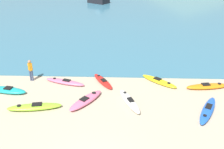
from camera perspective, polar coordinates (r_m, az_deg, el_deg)
The scene contains 10 objects.
kayak_on_sand_0 at distance 19.13m, azimuth -10.22°, elevation -1.58°, with size 3.08×1.47×0.32m.
kayak_on_sand_1 at distance 18.96m, azimuth -1.99°, elevation -1.45°, with size 1.83×2.58×0.29m.
kayak_on_sand_2 at distance 16.53m, azimuth 3.83°, elevation -5.78°, with size 1.58×2.96×0.38m.
kayak_on_sand_3 at distance 19.39m, azimuth 20.09°, elevation -2.41°, with size 3.12×1.17×0.34m.
kayak_on_sand_4 at distance 19.24m, azimuth 10.21°, elevation -1.42°, with size 2.62×2.43×0.31m.
kayak_on_sand_5 at distance 16.65m, azimuth 20.13°, elevation -7.28°, with size 2.05×3.18×0.37m.
kayak_on_sand_6 at distance 19.08m, azimuth -21.91°, elevation -3.15°, with size 2.89×1.31×0.38m.
kayak_on_sand_7 at distance 16.62m, azimuth -16.52°, elevation -6.77°, with size 3.32×1.24×0.36m.
kayak_on_sand_8 at distance 16.69m, azimuth -5.70°, elevation -5.58°, with size 2.23×2.86×0.36m.
person_near_waterline at distance 19.81m, azimuth -17.33°, elevation 1.15°, with size 0.33×0.29×1.62m.
Camera 1 is at (1.22, -7.31, 8.85)m, focal length 42.00 mm.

